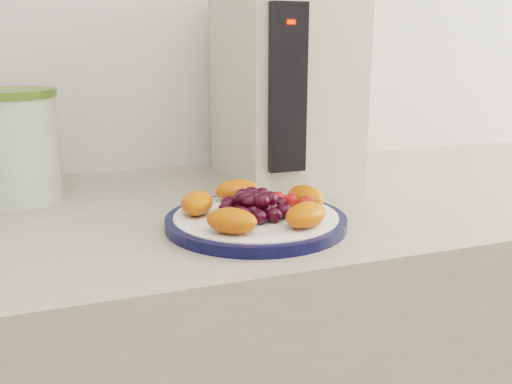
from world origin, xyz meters
name	(u,v)px	position (x,y,z in m)	size (l,w,h in m)	color
plate_rim	(256,222)	(0.04, 1.07, 0.91)	(0.25, 0.25, 0.01)	#0A0F33
plate_face	(256,221)	(0.04, 1.07, 0.91)	(0.23, 0.23, 0.02)	white
canister	(14,150)	(-0.28, 1.33, 0.98)	(0.14, 0.14, 0.17)	#395C13
canister_lid	(8,93)	(-0.28, 1.33, 1.07)	(0.14, 0.14, 0.01)	#4B6824
appliance_body	(283,85)	(0.18, 1.32, 1.07)	(0.20, 0.28, 0.35)	beige
appliance_panel	(287,89)	(0.13, 1.18, 1.08)	(0.06, 0.02, 0.26)	black
appliance_led	(291,22)	(0.13, 1.17, 1.18)	(0.01, 0.01, 0.01)	#FF0C05
fruit_plate	(259,204)	(0.04, 1.07, 0.93)	(0.22, 0.21, 0.04)	#D2420F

